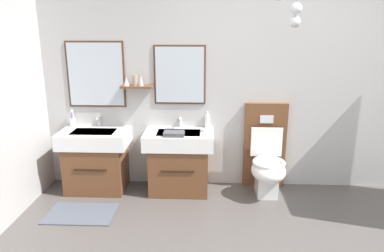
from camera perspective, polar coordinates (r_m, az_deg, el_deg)
The scene contains 10 objects.
wall_back at distance 4.17m, azimuth 12.48°, elevation 7.34°, with size 5.45×0.62×2.52m.
bath_mat at distance 3.89m, azimuth -17.22°, elevation -13.17°, with size 0.68×0.44×0.01m, color #474C56.
vanity_sink_left at distance 4.26m, azimuth -14.97°, elevation -5.02°, with size 0.77×0.50×0.70m.
tap_on_left_sink at distance 4.31m, azimuth -14.63°, elevation 0.86°, with size 0.03×0.13×0.11m.
vanity_sink_right at distance 4.08m, azimuth -2.06°, elevation -5.39°, with size 0.77×0.50×0.70m.
tap_on_right_sink at distance 4.13m, azimuth -1.92°, elevation 0.75°, with size 0.03×0.13×0.11m.
toilet at distance 4.13m, azimuth 11.74°, elevation -5.39°, with size 0.48×0.62×1.00m.
toothbrush_cup at distance 4.40m, azimuth -18.45°, elevation 0.67°, with size 0.07×0.07×0.20m.
soap_dispenser at distance 4.11m, azimuth 2.43°, elevation 0.84°, with size 0.06×0.06×0.19m.
folded_hand_towel at distance 3.83m, azimuth -2.88°, elevation -1.23°, with size 0.22×0.16×0.04m, color #47474C.
Camera 1 is at (-0.74, -2.24, 1.83)m, focal length 33.52 mm.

